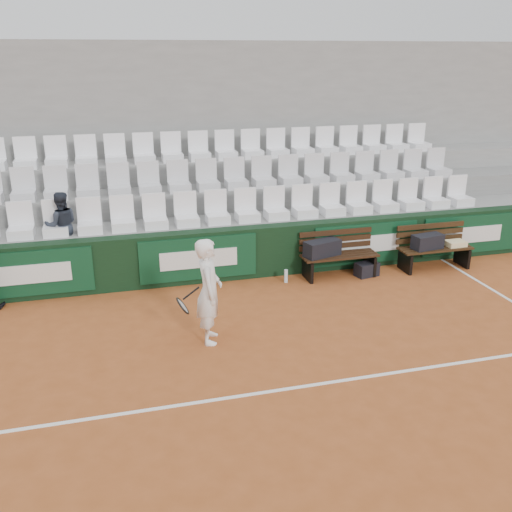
% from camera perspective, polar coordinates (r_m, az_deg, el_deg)
% --- Properties ---
extents(ground, '(80.00, 80.00, 0.00)m').
position_cam_1_polar(ground, '(7.58, 0.86, -13.50)').
color(ground, '#A35024').
rests_on(ground, ground).
extents(court_baseline, '(18.00, 0.06, 0.01)m').
position_cam_1_polar(court_baseline, '(7.58, 0.86, -13.48)').
color(court_baseline, white).
rests_on(court_baseline, ground).
extents(back_barrier, '(18.00, 0.34, 1.00)m').
position_cam_1_polar(back_barrier, '(10.88, -4.51, 0.05)').
color(back_barrier, black).
rests_on(back_barrier, ground).
extents(grandstand_tier_front, '(18.00, 0.95, 1.00)m').
position_cam_1_polar(grandstand_tier_front, '(11.46, -5.43, 1.04)').
color(grandstand_tier_front, gray).
rests_on(grandstand_tier_front, ground).
extents(grandstand_tier_mid, '(18.00, 0.95, 1.45)m').
position_cam_1_polar(grandstand_tier_mid, '(12.29, -6.23, 3.41)').
color(grandstand_tier_mid, gray).
rests_on(grandstand_tier_mid, ground).
extents(grandstand_tier_back, '(18.00, 0.95, 1.90)m').
position_cam_1_polar(grandstand_tier_back, '(13.14, -6.92, 5.47)').
color(grandstand_tier_back, gray).
rests_on(grandstand_tier_back, ground).
extents(grandstand_rear_wall, '(18.00, 0.30, 4.40)m').
position_cam_1_polar(grandstand_rear_wall, '(13.50, -7.54, 11.24)').
color(grandstand_rear_wall, gray).
rests_on(grandstand_rear_wall, ground).
extents(seat_row_front, '(11.90, 0.44, 0.63)m').
position_cam_1_polar(seat_row_front, '(11.06, -5.41, 4.77)').
color(seat_row_front, white).
rests_on(seat_row_front, grandstand_tier_front).
extents(seat_row_mid, '(11.90, 0.44, 0.63)m').
position_cam_1_polar(seat_row_mid, '(11.87, -6.28, 8.00)').
color(seat_row_mid, silver).
rests_on(seat_row_mid, grandstand_tier_mid).
extents(seat_row_back, '(11.90, 0.44, 0.63)m').
position_cam_1_polar(seat_row_back, '(12.72, -7.04, 10.81)').
color(seat_row_back, white).
rests_on(seat_row_back, grandstand_tier_back).
extents(bench_left, '(1.50, 0.56, 0.45)m').
position_cam_1_polar(bench_left, '(11.25, 8.32, -0.94)').
color(bench_left, '#321C0F').
rests_on(bench_left, ground).
extents(bench_right, '(1.50, 0.56, 0.45)m').
position_cam_1_polar(bench_right, '(12.09, 17.39, -0.17)').
color(bench_right, '#34200F').
rests_on(bench_right, ground).
extents(sports_bag_left, '(0.77, 0.49, 0.31)m').
position_cam_1_polar(sports_bag_left, '(11.01, 6.64, 0.78)').
color(sports_bag_left, black).
rests_on(sports_bag_left, bench_left).
extents(sports_bag_right, '(0.66, 0.38, 0.29)m').
position_cam_1_polar(sports_bag_right, '(11.85, 16.78, 1.38)').
color(sports_bag_right, black).
rests_on(sports_bag_right, bench_right).
extents(towel, '(0.39, 0.29, 0.11)m').
position_cam_1_polar(towel, '(12.22, 19.32, 1.20)').
color(towel, beige).
rests_on(towel, bench_right).
extents(sports_bag_ground, '(0.49, 0.35, 0.27)m').
position_cam_1_polar(sports_bag_ground, '(11.39, 11.01, -1.32)').
color(sports_bag_ground, black).
rests_on(sports_bag_ground, ground).
extents(water_bottle_near, '(0.07, 0.07, 0.26)m').
position_cam_1_polar(water_bottle_near, '(10.88, 3.01, -2.01)').
color(water_bottle_near, silver).
rests_on(water_bottle_near, ground).
extents(water_bottle_far, '(0.07, 0.07, 0.25)m').
position_cam_1_polar(water_bottle_far, '(11.45, 11.80, -1.31)').
color(water_bottle_far, silver).
rests_on(water_bottle_far, ground).
extents(tennis_player, '(0.74, 0.65, 1.63)m').
position_cam_1_polar(tennis_player, '(8.49, -4.74, -3.52)').
color(tennis_player, white).
rests_on(tennis_player, ground).
extents(spectator_c, '(0.65, 0.54, 1.24)m').
position_cam_1_polar(spectator_c, '(10.93, -19.11, 5.21)').
color(spectator_c, '#212631').
rests_on(spectator_c, grandstand_tier_front).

